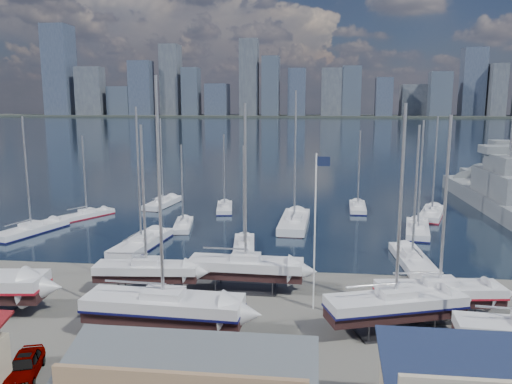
# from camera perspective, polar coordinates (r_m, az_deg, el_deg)

# --- Properties ---
(ground) EXTENTS (1400.00, 1400.00, 0.00)m
(ground) POSITION_cam_1_polar(r_m,az_deg,el_deg) (39.79, -2.48, -13.53)
(ground) COLOR #605E59
(ground) RESTS_ON ground
(water) EXTENTS (1400.00, 600.00, 0.40)m
(water) POSITION_cam_1_polar(r_m,az_deg,el_deg) (346.42, 5.68, 7.35)
(water) COLOR #182838
(water) RESTS_ON ground
(far_shore) EXTENTS (1400.00, 80.00, 2.20)m
(far_shore) POSITION_cam_1_polar(r_m,az_deg,el_deg) (606.20, 6.12, 8.60)
(far_shore) COLOR #2D332D
(far_shore) RESTS_ON ground
(skyline) EXTENTS (639.14, 43.80, 107.69)m
(skyline) POSITION_cam_1_polar(r_m,az_deg,el_deg) (600.36, 5.42, 12.23)
(skyline) COLOR #475166
(skyline) RESTS_ON far_shore
(sailboat_cradle_2) EXTENTS (8.83, 3.16, 14.26)m
(sailboat_cradle_2) POSITION_cam_1_polar(r_m,az_deg,el_deg) (43.72, -12.40, -8.76)
(sailboat_cradle_2) COLOR #2D2D33
(sailboat_cradle_2) RESTS_ON ground
(sailboat_cradle_3) EXTENTS (11.16, 3.57, 17.70)m
(sailboat_cradle_3) POSITION_cam_1_polar(r_m,az_deg,el_deg) (35.62, -10.52, -12.84)
(sailboat_cradle_3) COLOR #2D2D33
(sailboat_cradle_3) RESTS_ON ground
(sailboat_cradle_4) EXTENTS (9.86, 3.05, 15.97)m
(sailboat_cradle_4) POSITION_cam_1_polar(r_m,az_deg,el_deg) (43.29, -1.19, -8.59)
(sailboat_cradle_4) COLOR #2D2D33
(sailboat_cradle_4) RESTS_ON ground
(sailboat_cradle_5) EXTENTS (10.24, 5.78, 15.97)m
(sailboat_cradle_5) POSITION_cam_1_polar(r_m,az_deg,el_deg) (36.95, 15.64, -12.34)
(sailboat_cradle_5) COLOR #2D2D33
(sailboat_cradle_5) RESTS_ON ground
(sailboat_cradle_6) EXTENTS (9.60, 3.83, 15.16)m
(sailboat_cradle_6) POSITION_cam_1_polar(r_m,az_deg,el_deg) (40.26, 20.20, -10.77)
(sailboat_cradle_6) COLOR #2D2D33
(sailboat_cradle_6) RESTS_ON ground
(sailboat_moored_0) EXTENTS (5.62, 10.49, 15.10)m
(sailboat_moored_0) POSITION_cam_1_polar(r_m,az_deg,el_deg) (68.06, -24.29, -4.11)
(sailboat_moored_0) COLOR black
(sailboat_moored_0) RESTS_ON water
(sailboat_moored_1) EXTENTS (5.90, 8.18, 12.10)m
(sailboat_moored_1) POSITION_cam_1_polar(r_m,az_deg,el_deg) (74.62, -18.76, -2.56)
(sailboat_moored_1) COLOR black
(sailboat_moored_1) RESTS_ON water
(sailboat_moored_2) EXTENTS (3.97, 9.78, 14.35)m
(sailboat_moored_2) POSITION_cam_1_polar(r_m,az_deg,el_deg) (80.04, -10.57, -1.35)
(sailboat_moored_2) COLOR black
(sailboat_moored_2) RESTS_ON water
(sailboat_moored_3) EXTENTS (4.26, 11.20, 16.33)m
(sailboat_moored_3) POSITION_cam_1_polar(r_m,az_deg,el_deg) (57.60, -12.95, -5.92)
(sailboat_moored_3) COLOR black
(sailboat_moored_3) RESTS_ON water
(sailboat_moored_4) EXTENTS (3.34, 7.75, 11.33)m
(sailboat_moored_4) POSITION_cam_1_polar(r_m,az_deg,el_deg) (65.47, -8.32, -3.82)
(sailboat_moored_4) COLOR black
(sailboat_moored_4) RESTS_ON water
(sailboat_moored_5) EXTENTS (3.51, 8.31, 12.04)m
(sailboat_moored_5) POSITION_cam_1_polar(r_m,az_deg,el_deg) (75.51, -3.61, -1.89)
(sailboat_moored_5) COLOR black
(sailboat_moored_5) RESTS_ON water
(sailboat_moored_6) EXTENTS (3.21, 8.25, 12.02)m
(sailboat_moored_6) POSITION_cam_1_polar(r_m,az_deg,el_deg) (55.64, -1.37, -6.23)
(sailboat_moored_6) COLOR black
(sailboat_moored_6) RESTS_ON water
(sailboat_moored_7) EXTENTS (3.93, 12.32, 18.40)m
(sailboat_moored_7) POSITION_cam_1_polar(r_m,az_deg,el_deg) (65.88, 4.39, -3.66)
(sailboat_moored_7) COLOR black
(sailboat_moored_7) RESTS_ON water
(sailboat_moored_8) EXTENTS (2.79, 8.54, 12.61)m
(sailboat_moored_8) POSITION_cam_1_polar(r_m,az_deg,el_deg) (77.17, 11.53, -1.82)
(sailboat_moored_8) COLOR black
(sailboat_moored_8) RESTS_ON water
(sailboat_moored_9) EXTENTS (3.26, 9.79, 14.56)m
(sailboat_moored_9) POSITION_cam_1_polar(r_m,az_deg,el_deg) (53.04, 17.39, -7.51)
(sailboat_moored_9) COLOR black
(sailboat_moored_9) RESTS_ON water
(sailboat_moored_10) EXTENTS (4.47, 10.12, 14.62)m
(sailboat_moored_10) POSITION_cam_1_polar(r_m,az_deg,el_deg) (65.53, 17.97, -4.22)
(sailboat_moored_10) COLOR black
(sailboat_moored_10) RESTS_ON water
(sailboat_moored_11) EXTENTS (5.77, 10.31, 14.86)m
(sailboat_moored_11) POSITION_cam_1_polar(r_m,az_deg,el_deg) (75.41, 19.45, -2.47)
(sailboat_moored_11) COLOR black
(sailboat_moored_11) RESTS_ON water
(naval_ship_east) EXTENTS (7.27, 44.07, 17.96)m
(naval_ship_east) POSITION_cam_1_polar(r_m,az_deg,el_deg) (82.76, 26.61, -0.93)
(naval_ship_east) COLOR slate
(naval_ship_east) RESTS_ON water
(naval_ship_west) EXTENTS (7.64, 41.26, 17.70)m
(naval_ship_west) POSITION_cam_1_polar(r_m,az_deg,el_deg) (98.47, 26.93, 0.64)
(naval_ship_west) COLOR slate
(naval_ship_west) RESTS_ON water
(car_a) EXTENTS (2.83, 4.48, 1.42)m
(car_a) POSITION_cam_1_polar(r_m,az_deg,el_deg) (33.97, -24.92, -17.53)
(car_a) COLOR gray
(car_a) RESTS_ON ground
(car_b) EXTENTS (4.47, 1.89, 1.44)m
(car_b) POSITION_cam_1_polar(r_m,az_deg,el_deg) (30.70, -12.21, -19.86)
(car_b) COLOR gray
(car_b) RESTS_ON ground
(car_c) EXTENTS (2.31, 4.89, 1.35)m
(car_c) POSITION_cam_1_polar(r_m,az_deg,el_deg) (31.08, -3.57, -19.33)
(car_c) COLOR gray
(car_c) RESTS_ON ground
(flagpole) EXTENTS (1.08, 0.12, 12.29)m
(flagpole) POSITION_cam_1_polar(r_m,az_deg,el_deg) (38.34, 6.89, -3.31)
(flagpole) COLOR white
(flagpole) RESTS_ON ground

